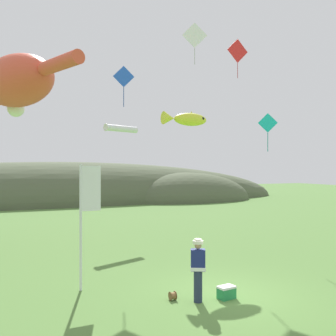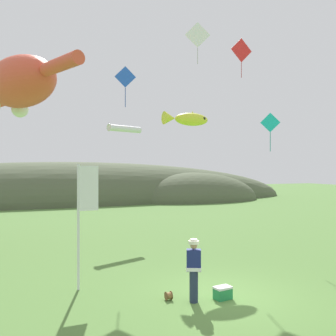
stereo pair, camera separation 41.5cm
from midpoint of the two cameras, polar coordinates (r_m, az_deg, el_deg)
ground_plane at (r=11.82m, az=7.39°, el=-18.56°), size 120.00×120.00×0.00m
distant_hill_ridge at (r=42.26m, az=-13.79°, el=-5.05°), size 55.56×14.23×8.78m
festival_attendant at (r=10.88m, az=3.47°, el=-14.97°), size 0.49×0.42×1.77m
kite_spool at (r=11.24m, az=-0.40°, el=-18.89°), size 0.17×0.25×0.25m
picnic_cooler at (r=11.43m, az=7.82°, el=-18.25°), size 0.53×0.40×0.36m
festival_banner_pole at (r=11.91m, az=-13.38°, el=-5.88°), size 0.66×0.08×3.88m
kite_giant_cat at (r=19.71m, az=-23.35°, el=11.72°), size 4.38×8.65×2.77m
kite_fish_windsock at (r=16.43m, az=1.99°, el=7.46°), size 2.13×0.64×0.65m
kite_tube_streamer at (r=21.75m, az=-7.74°, el=5.96°), size 2.23×1.18×0.44m
kite_diamond_blue at (r=17.72m, az=-7.46°, el=13.58°), size 0.95×0.25×1.88m
kite_diamond_teal at (r=18.37m, az=14.34°, el=6.60°), size 0.79×0.50×1.82m
kite_diamond_white at (r=21.52m, az=3.50°, el=19.51°), size 1.29×0.50×2.28m
kite_diamond_red at (r=23.32m, az=10.04°, el=17.13°), size 1.41×0.05×2.31m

